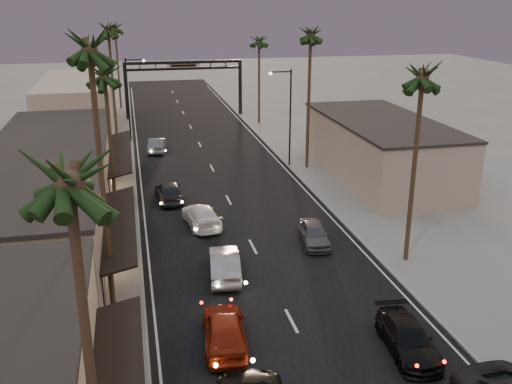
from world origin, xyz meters
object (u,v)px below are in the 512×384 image
oncoming_red (225,330)px  curbside_black (408,338)px  streetlight_left (130,93)px  streetlight_right (287,110)px  palm_lb (89,40)px  palm_rb (311,30)px  arch (184,75)px  palm_far (115,25)px  palm_lc (104,70)px  palm_rc (259,37)px  palm_ld (108,26)px  palm_ra (423,69)px  palm_la (67,166)px  oncoming_silver (225,264)px

oncoming_red → curbside_black: (7.95, -2.27, -0.13)m
streetlight_left → oncoming_red: (3.36, -40.30, -4.52)m
streetlight_right → curbside_black: streetlight_right is taller
palm_lb → palm_rb: palm_lb is taller
arch → streetlight_right: (6.92, -25.00, -0.20)m
arch → palm_far: (-8.30, 8.00, 5.91)m
palm_lc → palm_rc: bearing=58.4°
palm_ld → palm_ra: size_ratio=1.08×
arch → palm_ra: bearing=-79.4°
streetlight_left → palm_far: palm_far is taller
palm_rb → palm_far: (-16.90, 34.00, -0.97)m
palm_ld → curbside_black: palm_ld is taller
palm_lb → curbside_black: size_ratio=3.24×
arch → streetlight_left: bearing=-120.0°
palm_la → palm_ld: (-0.00, 46.00, 0.97)m
streetlight_right → oncoming_red: (-10.48, -27.30, -4.52)m
palm_ld → palm_rb: size_ratio=1.00×
oncoming_silver → palm_ra: bearing=-175.6°
arch → palm_rc: (8.60, -6.00, 4.94)m
arch → palm_rb: size_ratio=1.07×
oncoming_red → oncoming_silver: 6.80m
palm_rc → palm_lc: bearing=-121.6°
palm_lb → oncoming_silver: palm_lb is taller
palm_ld → palm_rc: size_ratio=1.16×
oncoming_silver → curbside_black: oncoming_silver is taller
palm_ld → streetlight_left: bearing=60.8°
palm_la → palm_rc: size_ratio=1.08×
palm_ld → oncoming_silver: size_ratio=3.01×
palm_la → palm_rb: palm_rb is taller
streetlight_left → curbside_black: bearing=-75.1°
palm_rb → curbside_black: (-4.21, -28.57, -11.74)m
palm_la → palm_rc: palm_la is taller
palm_lb → oncoming_silver: 14.24m
palm_lb → palm_rc: bearing=67.7°
streetlight_left → palm_lb: palm_lb is taller
palm_ra → curbside_black: palm_ra is taller
streetlight_right → palm_la: size_ratio=0.68×
palm_rc → palm_ra: bearing=-90.0°
palm_lc → palm_far: 42.01m
streetlight_right → palm_lb: 28.89m
palm_rc → oncoming_red: size_ratio=2.55×
arch → palm_ld: bearing=-119.8°
palm_rb → curbside_black: bearing=-98.4°
palm_ra → curbside_black: bearing=-116.1°
palm_lc → oncoming_red: bearing=-74.6°
streetlight_left → palm_ra: size_ratio=0.68×
palm_lb → palm_far: bearing=89.7°
arch → palm_lb: bearing=-100.2°
oncoming_red → curbside_black: 8.27m
palm_la → palm_ld: bearing=90.0°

